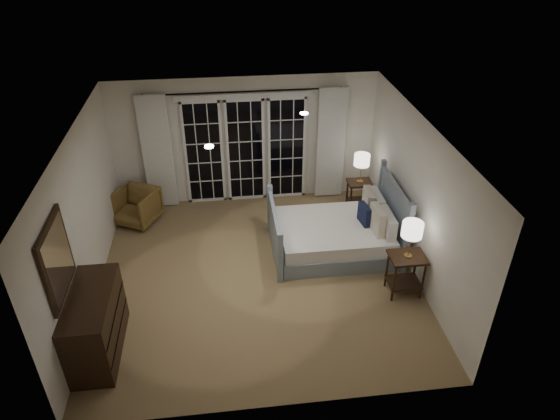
{
  "coord_description": "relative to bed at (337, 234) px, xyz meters",
  "views": [
    {
      "loc": [
        -0.41,
        -6.31,
        5.18
      ],
      "look_at": [
        0.4,
        0.25,
        1.05
      ],
      "focal_mm": 32.0,
      "sensor_mm": 36.0,
      "label": 1
    }
  ],
  "objects": [
    {
      "name": "nightstand_left",
      "position": [
        0.77,
        -1.22,
        0.15
      ],
      "size": [
        0.53,
        0.43,
        0.69
      ],
      "color": "#322110",
      "rests_on": "floor"
    },
    {
      "name": "mirror",
      "position": [
        -3.89,
        -1.86,
        1.24
      ],
      "size": [
        0.05,
        0.85,
        1.0
      ],
      "color": "#322110",
      "rests_on": "wall_left"
    },
    {
      "name": "floor",
      "position": [
        -1.42,
        -0.53,
        -0.31
      ],
      "size": [
        5.0,
        5.0,
        0.0
      ],
      "primitive_type": "plane",
      "color": "olive",
      "rests_on": "ground"
    },
    {
      "name": "curtain_left",
      "position": [
        -3.07,
        1.85,
        0.84
      ],
      "size": [
        0.55,
        0.1,
        2.25
      ],
      "primitive_type": "cube",
      "color": "silver",
      "rests_on": "curtain_rod"
    },
    {
      "name": "wall_back",
      "position": [
        -1.42,
        1.97,
        0.94
      ],
      "size": [
        5.0,
        0.02,
        2.5
      ],
      "primitive_type": "cube",
      "color": "white",
      "rests_on": "floor"
    },
    {
      "name": "bed",
      "position": [
        0.0,
        0.0,
        0.0
      ],
      "size": [
        2.08,
        1.48,
        1.2
      ],
      "color": "gray",
      "rests_on": "floor"
    },
    {
      "name": "wall_right",
      "position": [
        1.08,
        -0.53,
        0.94
      ],
      "size": [
        0.02,
        5.0,
        2.5
      ],
      "primitive_type": "cube",
      "color": "white",
      "rests_on": "floor"
    },
    {
      "name": "armchair",
      "position": [
        -3.52,
        1.3,
        0.02
      ],
      "size": [
        0.96,
        0.97,
        0.66
      ],
      "primitive_type": "imported",
      "rotation": [
        0.0,
        0.0,
        -0.47
      ],
      "color": "brown",
      "rests_on": "floor"
    },
    {
      "name": "french_doors",
      "position": [
        -1.42,
        1.93,
        0.78
      ],
      "size": [
        2.5,
        0.04,
        2.2
      ],
      "color": "black",
      "rests_on": "wall_back"
    },
    {
      "name": "downlight_b",
      "position": [
        -2.02,
        -0.93,
        2.18
      ],
      "size": [
        0.12,
        0.12,
        0.01
      ],
      "primitive_type": "cylinder",
      "color": "white",
      "rests_on": "ceiling"
    },
    {
      "name": "downlight_a",
      "position": [
        -0.62,
        0.07,
        2.18
      ],
      "size": [
        0.12,
        0.12,
        0.01
      ],
      "primitive_type": "cylinder",
      "color": "white",
      "rests_on": "ceiling"
    },
    {
      "name": "lamp_left",
      "position": [
        0.77,
        -1.22,
        0.85
      ],
      "size": [
        0.3,
        0.3,
        0.59
      ],
      "color": "tan",
      "rests_on": "nightstand_left"
    },
    {
      "name": "ceiling",
      "position": [
        -1.42,
        -0.53,
        2.19
      ],
      "size": [
        5.0,
        5.0,
        0.0
      ],
      "primitive_type": "plane",
      "rotation": [
        3.14,
        0.0,
        0.0
      ],
      "color": "white",
      "rests_on": "wall_back"
    },
    {
      "name": "wall_front",
      "position": [
        -1.42,
        -3.03,
        0.94
      ],
      "size": [
        5.0,
        0.02,
        2.5
      ],
      "primitive_type": "cube",
      "color": "white",
      "rests_on": "floor"
    },
    {
      "name": "curtain_right",
      "position": [
        0.23,
        1.85,
        0.84
      ],
      "size": [
        0.55,
        0.1,
        2.25
      ],
      "primitive_type": "cube",
      "color": "silver",
      "rests_on": "curtain_rod"
    },
    {
      "name": "nightstand_right",
      "position": [
        0.71,
        1.27,
        0.08
      ],
      "size": [
        0.46,
        0.36,
        0.59
      ],
      "color": "#322110",
      "rests_on": "floor"
    },
    {
      "name": "curtain_rod",
      "position": [
        -1.42,
        1.87,
        1.94
      ],
      "size": [
        3.5,
        0.03,
        0.03
      ],
      "primitive_type": "cylinder",
      "rotation": [
        0.0,
        1.57,
        0.0
      ],
      "color": "black",
      "rests_on": "wall_back"
    },
    {
      "name": "dresser",
      "position": [
        -3.65,
        -1.86,
        0.16
      ],
      "size": [
        0.57,
        1.33,
        0.94
      ],
      "color": "#322110",
      "rests_on": "floor"
    },
    {
      "name": "lamp_right",
      "position": [
        0.71,
        1.27,
        0.74
      ],
      "size": [
        0.3,
        0.3,
        0.57
      ],
      "color": "tan",
      "rests_on": "nightstand_right"
    },
    {
      "name": "wall_left",
      "position": [
        -3.92,
        -0.53,
        0.94
      ],
      "size": [
        0.02,
        5.0,
        2.5
      ],
      "primitive_type": "cube",
      "color": "white",
      "rests_on": "floor"
    }
  ]
}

